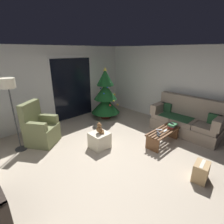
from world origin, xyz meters
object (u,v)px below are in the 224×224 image
at_px(book_stack, 172,126).
at_px(cell_phone, 172,123).
at_px(teddy_bear_chestnut, 100,129).
at_px(remote_graphite, 159,133).
at_px(armchair, 40,129).
at_px(christmas_tree, 105,96).
at_px(coffee_table, 163,135).
at_px(ottoman, 100,140).
at_px(remote_white, 165,131).
at_px(floor_lamp, 9,91).
at_px(remote_black, 158,135).
at_px(couch, 186,121).
at_px(cardboard_box_taped_mid_floor, 201,172).
at_px(remote_silver, 159,130).

xyz_separation_m(book_stack, cell_phone, (-0.00, 0.02, 0.06)).
height_order(cell_phone, teddy_bear_chestnut, teddy_bear_chestnut).
xyz_separation_m(remote_graphite, book_stack, (0.54, -0.08, 0.05)).
distance_m(armchair, teddy_bear_chestnut, 1.60).
height_order(book_stack, christmas_tree, christmas_tree).
bearing_deg(book_stack, coffee_table, 167.03).
bearing_deg(ottoman, coffee_table, -37.32).
height_order(remote_white, christmas_tree, christmas_tree).
distance_m(remote_graphite, floor_lamp, 3.65).
bearing_deg(remote_black, couch, -141.00).
bearing_deg(armchair, floor_lamp, 174.88).
bearing_deg(book_stack, couch, -4.56).
relative_size(coffee_table, remote_white, 7.05).
bearing_deg(cardboard_box_taped_mid_floor, coffee_table, 60.41).
xyz_separation_m(cell_phone, christmas_tree, (-0.17, 2.48, 0.31)).
relative_size(remote_white, floor_lamp, 0.09).
bearing_deg(remote_black, cardboard_box_taped_mid_floor, 115.70).
bearing_deg(teddy_bear_chestnut, cardboard_box_taped_mid_floor, -74.11).
relative_size(armchair, cardboard_box_taped_mid_floor, 2.95).
relative_size(couch, christmas_tree, 1.07).
bearing_deg(ottoman, remote_silver, -36.12).
xyz_separation_m(coffee_table, remote_white, (-0.01, -0.05, 0.14)).
distance_m(coffee_table, remote_silver, 0.18).
bearing_deg(coffee_table, couch, -7.18).
xyz_separation_m(remote_graphite, ottoman, (-1.10, 1.01, -0.19)).
bearing_deg(floor_lamp, remote_graphite, -41.58).
bearing_deg(remote_silver, remote_graphite, 171.55).
relative_size(remote_black, cell_phone, 1.08).
relative_size(coffee_table, christmas_tree, 0.60).
height_order(remote_black, teddy_bear_chestnut, teddy_bear_chestnut).
bearing_deg(cell_phone, couch, 22.95).
bearing_deg(christmas_tree, cardboard_box_taped_mid_floor, -102.92).
bearing_deg(remote_graphite, christmas_tree, 107.13).
relative_size(book_stack, cardboard_box_taped_mid_floor, 0.67).
relative_size(remote_graphite, armchair, 0.14).
bearing_deg(cell_phone, book_stack, -51.87).
relative_size(couch, armchair, 1.73).
bearing_deg(remote_silver, christmas_tree, 49.42).
height_order(remote_graphite, ottoman, ottoman).
relative_size(remote_white, book_stack, 0.60).
height_order(book_stack, cardboard_box_taped_mid_floor, book_stack).
height_order(cell_phone, floor_lamp, floor_lamp).
distance_m(ottoman, cardboard_box_taped_mid_floor, 2.32).
distance_m(christmas_tree, teddy_bear_chestnut, 2.07).
xyz_separation_m(cell_phone, ottoman, (-1.64, 1.06, -0.30)).
height_order(remote_graphite, remote_black, same).
distance_m(remote_black, cell_phone, 0.66).
bearing_deg(remote_white, book_stack, 83.89).
relative_size(remote_silver, armchair, 0.14).
height_order(remote_graphite, floor_lamp, floor_lamp).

